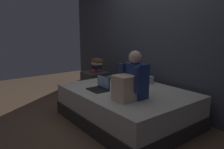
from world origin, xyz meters
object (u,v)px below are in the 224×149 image
(bed, at_px, (127,105))
(clothes_pile, at_px, (118,77))
(nightstand, at_px, (95,85))
(book_stack, at_px, (97,65))
(mug, at_px, (93,71))
(laptop, at_px, (100,86))
(person_sitting, at_px, (132,81))
(pillow, at_px, (135,78))

(bed, relative_size, clothes_pile, 6.31)
(bed, distance_m, nightstand, 1.32)
(book_stack, distance_m, mug, 0.23)
(nightstand, height_order, book_stack, book_stack)
(bed, bearing_deg, mug, 174.55)
(laptop, bearing_deg, mug, 153.69)
(laptop, bearing_deg, bed, 53.48)
(person_sitting, distance_m, pillow, 0.97)
(nightstand, xyz_separation_m, laptop, (1.05, -0.57, 0.28))
(nightstand, distance_m, laptop, 1.23)
(bed, xyz_separation_m, person_sitting, (0.36, -0.24, 0.51))
(book_stack, bearing_deg, pillow, 9.49)
(bed, xyz_separation_m, pillow, (-0.30, 0.45, 0.32))
(mug, bearing_deg, pillow, 21.16)
(clothes_pile, bearing_deg, laptop, -62.37)
(nightstand, bearing_deg, mug, -42.69)
(book_stack, bearing_deg, mug, -55.24)
(person_sitting, xyz_separation_m, laptop, (-0.61, -0.10, -0.20))
(book_stack, xyz_separation_m, clothes_pile, (0.71, 0.00, -0.13))
(nightstand, bearing_deg, person_sitting, -15.83)
(bed, relative_size, person_sitting, 3.05)
(clothes_pile, bearing_deg, bed, -26.17)
(book_stack, bearing_deg, bed, -12.42)
(bed, distance_m, book_stack, 1.39)
(person_sitting, distance_m, book_stack, 1.73)
(nightstand, relative_size, mug, 6.25)
(nightstand, bearing_deg, laptop, -28.71)
(pillow, relative_size, book_stack, 2.06)
(mug, relative_size, clothes_pile, 0.28)
(person_sitting, bearing_deg, laptop, -170.50)
(book_stack, bearing_deg, person_sitting, -17.59)
(pillow, height_order, mug, mug)
(laptop, bearing_deg, pillow, 93.08)
(nightstand, relative_size, clothes_pile, 1.77)
(nightstand, height_order, pillow, pillow)
(nightstand, distance_m, clothes_pile, 0.77)
(clothes_pile, bearing_deg, mug, -163.49)
(laptop, distance_m, mug, 1.02)
(bed, xyz_separation_m, clothes_pile, (-0.58, 0.29, 0.31))
(nightstand, height_order, clothes_pile, clothes_pile)
(laptop, relative_size, book_stack, 1.18)
(bed, xyz_separation_m, nightstand, (-1.30, 0.23, 0.03))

